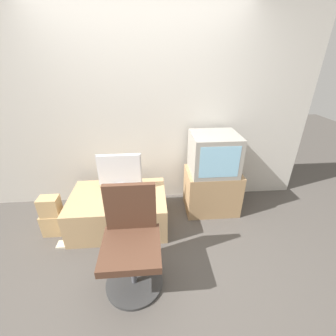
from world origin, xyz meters
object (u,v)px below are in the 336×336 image
(main_monitor, at_px, (120,173))
(book, at_px, (67,244))
(office_chair, at_px, (132,245))
(mouse, at_px, (140,196))
(crt_tv, at_px, (214,154))
(keyboard, at_px, (120,198))
(cardboard_box_lower, at_px, (55,223))

(main_monitor, distance_m, book, 0.99)
(office_chair, distance_m, book, 1.01)
(book, bearing_deg, mouse, 16.50)
(mouse, height_order, crt_tv, crt_tv)
(main_monitor, distance_m, office_chair, 0.96)
(keyboard, height_order, book, keyboard)
(crt_tv, bearing_deg, book, -162.42)
(mouse, height_order, office_chair, office_chair)
(cardboard_box_lower, bearing_deg, crt_tv, 9.84)
(crt_tv, bearing_deg, main_monitor, -173.87)
(keyboard, relative_size, mouse, 5.75)
(keyboard, relative_size, office_chair, 0.33)
(keyboard, bearing_deg, main_monitor, 90.92)
(keyboard, xyz_separation_m, office_chair, (0.17, -0.72, -0.01))
(keyboard, bearing_deg, mouse, 1.88)
(keyboard, height_order, office_chair, office_chair)
(cardboard_box_lower, bearing_deg, office_chair, -35.69)
(cardboard_box_lower, relative_size, book, 1.29)
(main_monitor, height_order, cardboard_box_lower, main_monitor)
(crt_tv, distance_m, book, 2.02)
(main_monitor, relative_size, cardboard_box_lower, 1.89)
(keyboard, height_order, cardboard_box_lower, keyboard)
(book, bearing_deg, main_monitor, 35.56)
(main_monitor, distance_m, mouse, 0.37)
(main_monitor, bearing_deg, crt_tv, 6.13)
(mouse, distance_m, crt_tv, 1.05)
(main_monitor, height_order, mouse, main_monitor)
(crt_tv, relative_size, cardboard_box_lower, 2.09)
(crt_tv, xyz_separation_m, office_chair, (-0.98, -1.04, -0.40))
(book, bearing_deg, keyboard, 21.43)
(crt_tv, height_order, cardboard_box_lower, crt_tv)
(office_chair, bearing_deg, book, 148.72)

